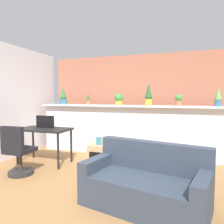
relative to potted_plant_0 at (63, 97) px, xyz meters
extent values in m
plane|color=#9E7042|center=(1.83, -1.96, -1.41)|extent=(12.00, 12.00, 0.00)
cube|color=silver|center=(1.83, 0.04, -0.82)|extent=(4.70, 0.16, 1.18)
cube|color=silver|center=(1.83, 0.00, -0.21)|extent=(4.70, 0.34, 0.04)
cube|color=#AD664C|center=(1.83, 0.64, -0.16)|extent=(4.70, 0.10, 2.50)
cylinder|color=#386B84|center=(0.00, 0.00, -0.12)|extent=(0.19, 0.19, 0.14)
sphere|color=#2D7033|center=(0.00, 0.00, 0.00)|extent=(0.15, 0.15, 0.15)
cone|color=#2D7033|center=(0.00, 0.00, 0.15)|extent=(0.13, 0.13, 0.24)
cylinder|color=#C66B42|center=(0.71, 0.02, -0.14)|extent=(0.11, 0.11, 0.10)
cone|color=#235B2D|center=(0.71, 0.02, 0.00)|extent=(0.09, 0.09, 0.18)
cylinder|color=gold|center=(1.52, 0.02, -0.14)|extent=(0.16, 0.16, 0.10)
sphere|color=#3D843D|center=(1.52, 0.02, -0.01)|extent=(0.21, 0.21, 0.21)
cylinder|color=gold|center=(2.23, 0.03, -0.12)|extent=(0.15, 0.15, 0.14)
sphere|color=#235B2D|center=(2.23, 0.03, 0.00)|extent=(0.16, 0.16, 0.16)
cone|color=#235B2D|center=(2.23, 0.03, 0.17)|extent=(0.13, 0.13, 0.28)
cylinder|color=#C66B42|center=(2.90, 0.01, -0.13)|extent=(0.14, 0.14, 0.11)
sphere|color=#3D843D|center=(2.90, 0.01, -0.02)|extent=(0.16, 0.16, 0.16)
cylinder|color=#386B84|center=(3.67, -0.01, -0.12)|extent=(0.14, 0.14, 0.15)
cone|color=#669E4C|center=(3.67, -0.01, 0.09)|extent=(0.14, 0.14, 0.26)
cylinder|color=black|center=(-0.28, -1.37, -1.05)|extent=(0.04, 0.04, 0.71)
cylinder|color=black|center=(0.72, -1.37, -1.05)|extent=(0.04, 0.04, 0.71)
cylinder|color=black|center=(-0.28, -0.87, -1.05)|extent=(0.04, 0.04, 0.71)
cylinder|color=black|center=(0.72, -0.87, -1.05)|extent=(0.04, 0.04, 0.71)
cube|color=black|center=(0.22, -1.12, -0.68)|extent=(1.10, 0.60, 0.04)
cube|color=black|center=(0.19, -1.04, -0.53)|extent=(0.44, 0.04, 0.26)
cylinder|color=#262628|center=(0.22, -1.82, -1.37)|extent=(0.44, 0.44, 0.07)
cylinder|color=#333333|center=(0.22, -1.82, -1.17)|extent=(0.06, 0.06, 0.34)
cube|color=black|center=(0.22, -1.82, -0.96)|extent=(0.44, 0.44, 0.08)
cube|color=black|center=(0.23, -2.01, -0.71)|extent=(0.44, 0.09, 0.42)
cube|color=tan|center=(1.49, -1.09, -1.16)|extent=(0.40, 0.40, 0.50)
cube|color=black|center=(1.49, -1.28, -1.16)|extent=(0.28, 0.04, 0.28)
cylinder|color=teal|center=(1.49, -1.14, -0.83)|extent=(0.11, 0.11, 0.15)
cube|color=#333D4C|center=(2.56, -2.25, -1.21)|extent=(1.69, 1.07, 0.40)
cube|color=#333D4C|center=(2.63, -1.96, -0.81)|extent=(1.56, 0.49, 0.40)
cube|color=#333D4C|center=(1.88, -2.10, -0.93)|extent=(0.32, 0.78, 0.16)
cube|color=#333D4C|center=(3.25, -2.40, -0.93)|extent=(0.32, 0.78, 0.16)
camera|label=1|loc=(3.04, -4.87, 0.01)|focal=34.15mm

